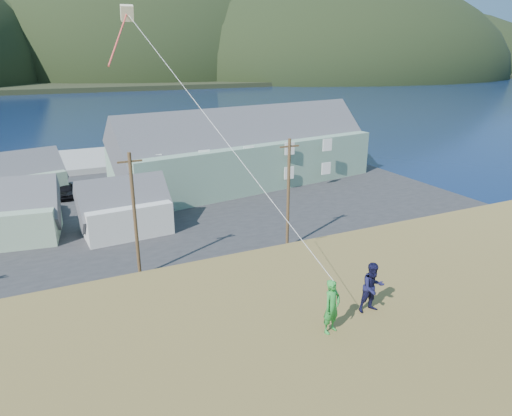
{
  "coord_description": "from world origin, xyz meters",
  "views": [
    {
      "loc": [
        -5.12,
        -28.0,
        14.97
      ],
      "look_at": [
        2.65,
        -11.6,
        8.8
      ],
      "focal_mm": 32.0,
      "sensor_mm": 36.0,
      "label": 1
    }
  ],
  "objects_px": {
    "shed_palegreen_near": "(2,214)",
    "kite_flyer_navy": "(373,288)",
    "lodge": "(249,149)",
    "wharf": "(38,165)",
    "kite_flyer_green": "(332,306)",
    "shed_palegreen_far": "(16,178)",
    "shed_white": "(125,208)"
  },
  "relations": [
    {
      "from": "shed_palegreen_near",
      "to": "kite_flyer_navy",
      "type": "height_order",
      "value": "kite_flyer_navy"
    },
    {
      "from": "shed_white",
      "to": "shed_palegreen_near",
      "type": "bearing_deg",
      "value": 161.87
    },
    {
      "from": "wharf",
      "to": "lodge",
      "type": "xyz_separation_m",
      "value": [
        22.74,
        -19.77,
        3.81
      ]
    },
    {
      "from": "shed_palegreen_near",
      "to": "kite_flyer_green",
      "type": "height_order",
      "value": "kite_flyer_green"
    },
    {
      "from": "wharf",
      "to": "shed_palegreen_far",
      "type": "distance_m",
      "value": 15.1
    },
    {
      "from": "wharf",
      "to": "shed_palegreen_far",
      "type": "xyz_separation_m",
      "value": [
        -2.1,
        -14.82,
        1.97
      ]
    },
    {
      "from": "shed_white",
      "to": "kite_flyer_navy",
      "type": "xyz_separation_m",
      "value": [
        3.06,
        -28.59,
        5.71
      ]
    },
    {
      "from": "lodge",
      "to": "shed_palegreen_near",
      "type": "distance_m",
      "value": 26.74
    },
    {
      "from": "kite_flyer_green",
      "to": "kite_flyer_navy",
      "type": "relative_size",
      "value": 1.0
    },
    {
      "from": "wharf",
      "to": "shed_palegreen_far",
      "type": "relative_size",
      "value": 2.49
    },
    {
      "from": "lodge",
      "to": "shed_white",
      "type": "relative_size",
      "value": 4.13
    },
    {
      "from": "wharf",
      "to": "kite_flyer_green",
      "type": "relative_size",
      "value": 15.68
    },
    {
      "from": "wharf",
      "to": "lodge",
      "type": "relative_size",
      "value": 0.8
    },
    {
      "from": "wharf",
      "to": "shed_palegreen_far",
      "type": "bearing_deg",
      "value": -98.07
    },
    {
      "from": "kite_flyer_green",
      "to": "kite_flyer_navy",
      "type": "distance_m",
      "value": 1.84
    },
    {
      "from": "lodge",
      "to": "shed_palegreen_far",
      "type": "bearing_deg",
      "value": 159.95
    },
    {
      "from": "wharf",
      "to": "shed_palegreen_near",
      "type": "xyz_separation_m",
      "value": [
        -2.9,
        -27.11,
        1.98
      ]
    },
    {
      "from": "lodge",
      "to": "shed_palegreen_near",
      "type": "height_order",
      "value": "lodge"
    },
    {
      "from": "kite_flyer_navy",
      "to": "shed_palegreen_far",
      "type": "bearing_deg",
      "value": 109.75
    },
    {
      "from": "wharf",
      "to": "shed_white",
      "type": "bearing_deg",
      "value": -77.49
    },
    {
      "from": "wharf",
      "to": "shed_white",
      "type": "relative_size",
      "value": 3.31
    },
    {
      "from": "shed_white",
      "to": "kite_flyer_green",
      "type": "relative_size",
      "value": 4.74
    },
    {
      "from": "shed_palegreen_near",
      "to": "kite_flyer_green",
      "type": "relative_size",
      "value": 5.72
    },
    {
      "from": "wharf",
      "to": "kite_flyer_navy",
      "type": "relative_size",
      "value": 15.72
    },
    {
      "from": "lodge",
      "to": "shed_palegreen_near",
      "type": "xyz_separation_m",
      "value": [
        -25.65,
        -7.34,
        -1.84
      ]
    },
    {
      "from": "lodge",
      "to": "shed_palegreen_near",
      "type": "bearing_deg",
      "value": -172.81
    },
    {
      "from": "shed_white",
      "to": "shed_palegreen_far",
      "type": "bearing_deg",
      "value": 116.61
    },
    {
      "from": "lodge",
      "to": "kite_flyer_navy",
      "type": "distance_m",
      "value": 40.69
    },
    {
      "from": "shed_white",
      "to": "kite_flyer_green",
      "type": "height_order",
      "value": "kite_flyer_green"
    },
    {
      "from": "kite_flyer_navy",
      "to": "kite_flyer_green",
      "type": "bearing_deg",
      "value": -162.86
    },
    {
      "from": "lodge",
      "to": "shed_white",
      "type": "xyz_separation_m",
      "value": [
        -16.2,
        -9.74,
        -1.95
      ]
    },
    {
      "from": "shed_palegreen_far",
      "to": "lodge",
      "type": "bearing_deg",
      "value": -26.1
    }
  ]
}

